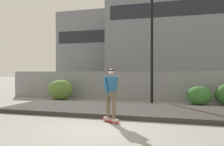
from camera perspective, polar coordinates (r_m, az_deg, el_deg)
name	(u,v)px	position (r m, az deg, el deg)	size (l,w,h in m)	color
ground_plane	(98,130)	(7.60, -3.41, -13.64)	(120.00, 120.00, 0.00)	gray
gravel_berm	(122,110)	(10.71, 2.58, -9.04)	(10.87, 3.46, 0.18)	#33302D
skateboard	(111,121)	(8.57, -0.28, -11.64)	(0.78, 0.60, 0.07)	#B22D2D
skater	(111,91)	(8.42, -0.28, -4.41)	(0.66, 0.61, 1.86)	#B2ADA8
chain_fence	(139,86)	(15.04, 6.59, -3.13)	(18.75, 0.06, 1.85)	gray
street_lamp	(152,33)	(13.98, 9.74, 9.55)	(0.44, 0.44, 6.52)	black
parked_car_near	(83,84)	(19.69, -7.12, -2.59)	(4.42, 1.99, 1.66)	maroon
parked_car_mid	(150,85)	(17.99, 9.27, -2.87)	(4.44, 2.02, 1.66)	#566B4C
library_building	(104,48)	(52.52, -1.90, 6.24)	(18.11, 11.05, 14.52)	slate
office_block	(180,30)	(46.04, 16.28, 10.16)	(25.44, 12.87, 19.43)	slate
shrub_left	(61,90)	(15.66, -12.48, -4.03)	(1.68, 1.38, 1.30)	#567A33
shrub_center	(199,96)	(13.78, 20.46, -5.19)	(1.34, 1.10, 1.04)	#336B2D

